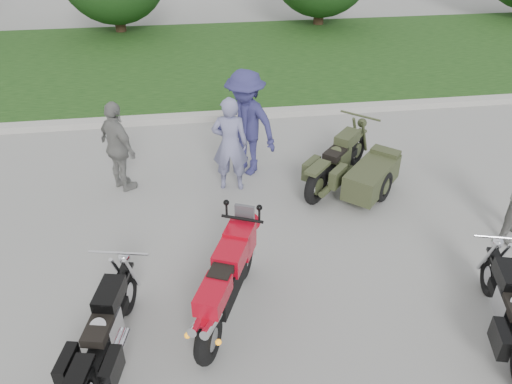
{
  "coord_description": "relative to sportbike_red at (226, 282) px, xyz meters",
  "views": [
    {
      "loc": [
        -0.88,
        -4.54,
        4.73
      ],
      "look_at": [
        -0.0,
        1.56,
        0.8
      ],
      "focal_mm": 35.0,
      "sensor_mm": 36.0,
      "label": 1
    }
  ],
  "objects": [
    {
      "name": "ground",
      "position": [
        0.6,
        0.03,
        -0.57
      ],
      "size": [
        80.0,
        80.0,
        0.0
      ],
      "primitive_type": "plane",
      "color": "#9A9A95",
      "rests_on": "ground"
    },
    {
      "name": "curb",
      "position": [
        0.6,
        6.03,
        -0.5
      ],
      "size": [
        60.0,
        0.3,
        0.15
      ],
      "primitive_type": "cube",
      "color": "#B5B3AA",
      "rests_on": "ground"
    },
    {
      "name": "grass_strip",
      "position": [
        0.6,
        10.18,
        -0.5
      ],
      "size": [
        60.0,
        8.0,
        0.14
      ],
      "primitive_type": "cube",
      "color": "#366121",
      "rests_on": "ground"
    },
    {
      "name": "sportbike_red",
      "position": [
        0.0,
        0.0,
        0.0
      ],
      "size": [
        0.97,
        1.93,
        0.97
      ],
      "rotation": [
        0.0,
        0.0,
        -0.41
      ],
      "color": "black",
      "rests_on": "ground"
    },
    {
      "name": "cruiser_left",
      "position": [
        -1.41,
        -0.54,
        -0.16
      ],
      "size": [
        0.59,
        2.07,
        0.81
      ],
      "rotation": [
        0.0,
        0.0,
        -0.22
      ],
      "color": "black",
      "rests_on": "ground"
    },
    {
      "name": "cruiser_right",
      "position": [
        3.25,
        -0.86,
        -0.17
      ],
      "size": [
        0.69,
        2.0,
        0.79
      ],
      "rotation": [
        0.0,
        0.0,
        -0.28
      ],
      "color": "black",
      "rests_on": "ground"
    },
    {
      "name": "cruiser_sidecar",
      "position": [
        2.5,
        2.61,
        -0.16
      ],
      "size": [
        1.89,
        2.04,
        0.87
      ],
      "rotation": [
        0.0,
        0.0,
        -0.74
      ],
      "color": "black",
      "rests_on": "ground"
    },
    {
      "name": "person_stripe",
      "position": [
        0.36,
        3.06,
        0.28
      ],
      "size": [
        0.69,
        0.52,
        1.7
      ],
      "primitive_type": "imported",
      "rotation": [
        0.0,
        0.0,
        2.96
      ],
      "color": "#797BA5",
      "rests_on": "ground"
    },
    {
      "name": "person_denim",
      "position": [
        0.7,
        3.59,
        0.41
      ],
      "size": [
        1.43,
        1.39,
        1.96
      ],
      "primitive_type": "imported",
      "rotation": [
        0.0,
        0.0,
        -0.74
      ],
      "color": "navy",
      "rests_on": "ground"
    },
    {
      "name": "person_back",
      "position": [
        -1.53,
        3.3,
        0.24
      ],
      "size": [
        0.89,
        1.0,
        1.63
      ],
      "primitive_type": "imported",
      "rotation": [
        0.0,
        0.0,
        2.22
      ],
      "color": "gray",
      "rests_on": "ground"
    }
  ]
}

